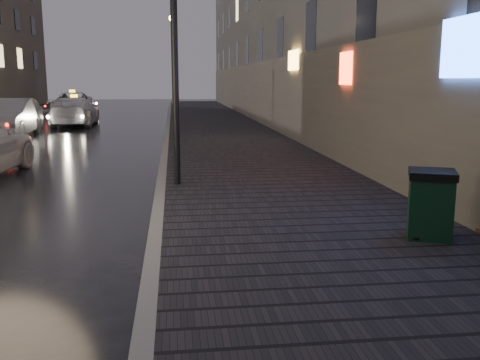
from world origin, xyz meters
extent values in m
cube|color=black|center=(3.90, 21.00, 0.07)|extent=(4.60, 58.00, 0.15)
cube|color=slate|center=(1.50, 21.00, 0.07)|extent=(0.20, 58.00, 0.15)
cube|color=#605B54|center=(7.10, 25.00, 6.50)|extent=(1.80, 50.00, 13.00)
cylinder|color=black|center=(1.85, 6.00, 2.65)|extent=(0.14, 0.14, 5.00)
cylinder|color=black|center=(1.85, 22.00, 2.65)|extent=(0.14, 0.14, 5.00)
sphere|color=#FFD88C|center=(1.85, 22.00, 5.25)|extent=(0.36, 0.36, 0.36)
cube|color=black|center=(5.32, 1.67, 0.57)|extent=(0.75, 0.75, 0.84)
cube|color=black|center=(5.32, 1.67, 1.04)|extent=(0.81, 0.81, 0.11)
imported|color=gray|center=(-4.86, 17.61, 0.78)|extent=(1.73, 4.76, 1.56)
imported|color=white|center=(-3.20, 22.99, 0.72)|extent=(2.11, 4.99, 1.44)
imported|color=silver|center=(-4.91, 32.10, 0.75)|extent=(2.98, 5.61, 1.50)
camera|label=1|loc=(1.81, -5.19, 2.33)|focal=40.00mm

